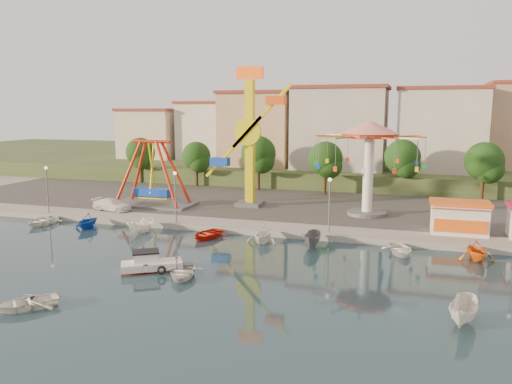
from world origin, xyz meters
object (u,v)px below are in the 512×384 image
at_px(cabin_motorboat, 150,265).
at_px(skiff, 464,312).
at_px(wave_swinger, 369,147).
at_px(kamikaze_tower, 252,141).
at_px(rowboat_a, 182,272).
at_px(van, 112,205).
at_px(pirate_ship_ride, 152,175).

distance_m(cabin_motorboat, skiff, 22.23).
bearing_deg(skiff, wave_swinger, 121.17).
distance_m(wave_swinger, skiff, 28.30).
bearing_deg(kamikaze_tower, skiff, -51.61).
xyz_separation_m(rowboat_a, van, (-17.19, 17.27, 0.89)).
relative_size(rowboat_a, van, 0.82).
bearing_deg(pirate_ship_ride, cabin_motorboat, -61.65).
distance_m(rowboat_a, van, 24.38).
xyz_separation_m(cabin_motorboat, rowboat_a, (3.03, -0.74, -0.02)).
relative_size(kamikaze_tower, cabin_motorboat, 3.45).
bearing_deg(skiff, cabin_motorboat, -173.84).
bearing_deg(kamikaze_tower, rowboat_a, -84.26).
bearing_deg(wave_swinger, rowboat_a, -115.36).
relative_size(pirate_ship_ride, van, 2.10).
bearing_deg(van, skiff, -112.79).
bearing_deg(van, rowboat_a, -129.18).
bearing_deg(cabin_motorboat, pirate_ship_ride, 86.80).
distance_m(rowboat_a, skiff, 19.13).
distance_m(pirate_ship_ride, skiff, 41.07).
distance_m(kamikaze_tower, wave_swinger, 13.68).
distance_m(kamikaze_tower, cabin_motorboat, 25.07).
relative_size(wave_swinger, cabin_motorboat, 2.42).
bearing_deg(rowboat_a, pirate_ship_ride, 107.05).
distance_m(kamikaze_tower, van, 17.90).
relative_size(wave_swinger, skiff, 3.05).
bearing_deg(kamikaze_tower, wave_swinger, -3.56).
distance_m(kamikaze_tower, skiff, 35.33).
bearing_deg(cabin_motorboat, skiff, -40.05).
distance_m(pirate_ship_ride, rowboat_a, 26.01).
bearing_deg(wave_swinger, pirate_ship_ride, -175.04).
height_order(pirate_ship_ride, cabin_motorboat, pirate_ship_ride).
height_order(wave_swinger, skiff, wave_swinger).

